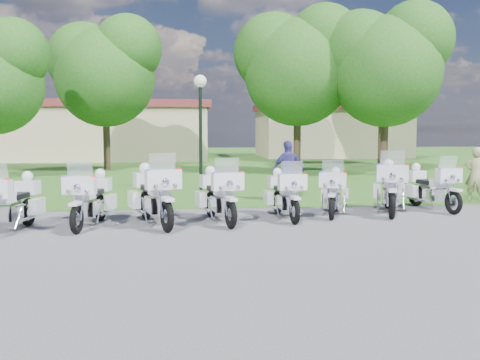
{
  "coord_description": "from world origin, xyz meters",
  "views": [
    {
      "loc": [
        -0.65,
        -11.31,
        2.15
      ],
      "look_at": [
        0.7,
        1.2,
        0.95
      ],
      "focal_mm": 40.0,
      "sensor_mm": 36.0,
      "label": 1
    }
  ],
  "objects": [
    {
      "name": "ground",
      "position": [
        0.0,
        0.0,
        0.0
      ],
      "size": [
        100.0,
        100.0,
        0.0
      ],
      "primitive_type": "plane",
      "color": "#515156",
      "rests_on": "ground"
    },
    {
      "name": "grass_lawn",
      "position": [
        0.0,
        27.0,
        0.0
      ],
      "size": [
        100.0,
        48.0,
        0.01
      ],
      "primitive_type": "cube",
      "color": "#326720",
      "rests_on": "ground"
    },
    {
      "name": "motorcycle_0",
      "position": [
        -4.2,
        0.24,
        0.62
      ],
      "size": [
        0.98,
        2.2,
        1.49
      ],
      "rotation": [
        0.0,
        0.0,
        2.96
      ],
      "color": "black",
      "rests_on": "ground"
    },
    {
      "name": "motorcycle_1",
      "position": [
        -2.68,
        0.72,
        0.63
      ],
      "size": [
        0.94,
        2.22,
        1.5
      ],
      "rotation": [
        0.0,
        0.0,
        2.99
      ],
      "color": "black",
      "rests_on": "ground"
    },
    {
      "name": "motorcycle_2",
      "position": [
        -1.3,
        0.76,
        0.69
      ],
      "size": [
        1.29,
        2.38,
        1.66
      ],
      "rotation": [
        0.0,
        0.0,
        3.46
      ],
      "color": "black",
      "rests_on": "ground"
    },
    {
      "name": "motorcycle_3",
      "position": [
        0.17,
        0.97,
        0.64
      ],
      "size": [
        1.05,
        2.26,
        1.53
      ],
      "rotation": [
        0.0,
        0.0,
        3.36
      ],
      "color": "black",
      "rests_on": "ground"
    },
    {
      "name": "motorcycle_4",
      "position": [
        1.79,
        1.31,
        0.6
      ],
      "size": [
        0.8,
        2.13,
        1.43
      ],
      "rotation": [
        0.0,
        0.0,
        3.22
      ],
      "color": "black",
      "rests_on": "ground"
    },
    {
      "name": "motorcycle_5",
      "position": [
        3.14,
        1.72,
        0.59
      ],
      "size": [
        1.13,
        2.03,
        1.42
      ],
      "rotation": [
        0.0,
        0.0,
        2.8
      ],
      "color": "black",
      "rests_on": "ground"
    },
    {
      "name": "motorcycle_6",
      "position": [
        4.65,
        1.85,
        0.68
      ],
      "size": [
        1.28,
        2.35,
        1.64
      ],
      "rotation": [
        0.0,
        0.0,
        2.82
      ],
      "color": "black",
      "rests_on": "ground"
    },
    {
      "name": "motorcycle_7",
      "position": [
        5.98,
        2.3,
        0.62
      ],
      "size": [
        0.98,
        2.18,
        1.47
      ],
      "rotation": [
        0.0,
        0.0,
        3.33
      ],
      "color": "black",
      "rests_on": "ground"
    },
    {
      "name": "lamp_post",
      "position": [
        -0.01,
        7.46,
        3.05
      ],
      "size": [
        0.44,
        0.44,
        4.03
      ],
      "color": "black",
      "rests_on": "ground"
    },
    {
      "name": "tree_1",
      "position": [
        -4.69,
        17.69,
        5.35
      ],
      "size": [
        6.06,
        5.17,
        8.08
      ],
      "color": "#38281C",
      "rests_on": "ground"
    },
    {
      "name": "tree_2",
      "position": [
        4.94,
        14.71,
        5.41
      ],
      "size": [
        6.13,
        5.23,
        8.18
      ],
      "color": "#38281C",
      "rests_on": "ground"
    },
    {
      "name": "tree_3",
      "position": [
        8.76,
        13.04,
        5.31
      ],
      "size": [
        6.02,
        5.13,
        8.02
      ],
      "color": "#38281C",
      "rests_on": "ground"
    },
    {
      "name": "tree_4",
      "position": [
        11.93,
        21.81,
        6.28
      ],
      "size": [
        7.12,
        6.07,
        9.49
      ],
      "color": "#38281C",
      "rests_on": "ground"
    },
    {
      "name": "building_west",
      "position": [
        -6.0,
        28.0,
        2.07
      ],
      "size": [
        14.56,
        8.32,
        4.1
      ],
      "color": "#C1B08B",
      "rests_on": "ground"
    },
    {
      "name": "building_east",
      "position": [
        11.0,
        30.0,
        2.07
      ],
      "size": [
        11.44,
        7.28,
        4.1
      ],
      "color": "#C1B08B",
      "rests_on": "ground"
    },
    {
      "name": "bystander_a",
      "position": [
        7.92,
        3.5,
        0.81
      ],
      "size": [
        0.71,
        0.66,
        1.62
      ],
      "primitive_type": "imported",
      "rotation": [
        0.0,
        0.0,
        2.54
      ],
      "color": "tan",
      "rests_on": "ground"
    },
    {
      "name": "bystander_c",
      "position": [
        2.52,
        4.46,
        0.9
      ],
      "size": [
        1.14,
        0.72,
        1.81
      ],
      "primitive_type": "imported",
      "rotation": [
        0.0,
        0.0,
        3.43
      ],
      "color": "#3D3A8B",
      "rests_on": "ground"
    }
  ]
}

